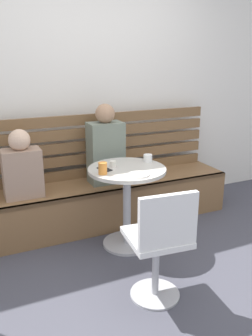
% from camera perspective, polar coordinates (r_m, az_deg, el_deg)
% --- Properties ---
extents(ground, '(8.00, 8.00, 0.00)m').
position_cam_1_polar(ground, '(2.84, 5.45, -18.45)').
color(ground, '#42424C').
extents(back_wall, '(5.20, 0.10, 2.90)m').
position_cam_1_polar(back_wall, '(3.81, -6.63, 14.19)').
color(back_wall, silver).
rests_on(back_wall, ground).
extents(booth_bench, '(2.70, 0.52, 0.44)m').
position_cam_1_polar(booth_bench, '(3.68, -3.80, -5.60)').
color(booth_bench, brown).
rests_on(booth_bench, ground).
extents(booth_backrest, '(2.65, 0.04, 0.66)m').
position_cam_1_polar(booth_backrest, '(3.72, -5.30, 3.65)').
color(booth_backrest, brown).
rests_on(booth_backrest, booth_bench).
extents(cafe_table, '(0.68, 0.68, 0.74)m').
position_cam_1_polar(cafe_table, '(3.14, 0.15, -3.85)').
color(cafe_table, '#ADADB2').
rests_on(cafe_table, ground).
extents(white_chair, '(0.44, 0.44, 0.85)m').
position_cam_1_polar(white_chair, '(2.46, 5.52, -11.76)').
color(white_chair, '#ADADB2').
rests_on(white_chair, ground).
extents(person_adult, '(0.34, 0.22, 0.79)m').
position_cam_1_polar(person_adult, '(3.52, -3.28, 3.24)').
color(person_adult, slate).
rests_on(person_adult, booth_bench).
extents(person_child_left, '(0.34, 0.22, 0.62)m').
position_cam_1_polar(person_child_left, '(3.30, -16.36, 0.06)').
color(person_child_left, '#9E7F6B').
rests_on(person_child_left, booth_bench).
extents(cup_ceramic_white, '(0.08, 0.08, 0.07)m').
position_cam_1_polar(cup_ceramic_white, '(3.24, 3.52, 1.57)').
color(cup_ceramic_white, white).
rests_on(cup_ceramic_white, cafe_table).
extents(cup_espresso_small, '(0.06, 0.06, 0.05)m').
position_cam_1_polar(cup_espresso_small, '(3.09, -2.12, 0.64)').
color(cup_espresso_small, silver).
rests_on(cup_espresso_small, cafe_table).
extents(cup_tumbler_orange, '(0.07, 0.07, 0.10)m').
position_cam_1_polar(cup_tumbler_orange, '(2.90, -3.75, -0.05)').
color(cup_tumbler_orange, orange).
rests_on(cup_tumbler_orange, cafe_table).
extents(plate_small, '(0.17, 0.17, 0.01)m').
position_cam_1_polar(plate_small, '(2.88, 2.09, -1.05)').
color(plate_small, white).
rests_on(plate_small, cafe_table).
extents(phone_on_table, '(0.10, 0.15, 0.01)m').
position_cam_1_polar(phone_on_table, '(3.03, -3.46, -0.18)').
color(phone_on_table, black).
rests_on(phone_on_table, cafe_table).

